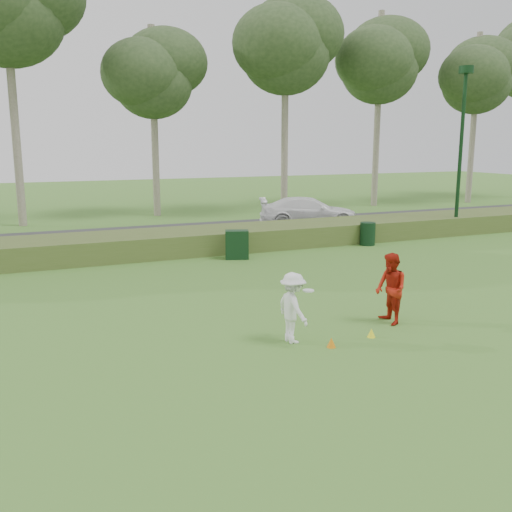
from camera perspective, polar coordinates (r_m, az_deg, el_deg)
name	(u,v)px	position (r m, az deg, el deg)	size (l,w,h in m)	color
ground	(323,340)	(13.74, 6.70, -8.36)	(120.00, 120.00, 0.00)	#3B7226
reed_strip	(181,242)	(24.43, -7.46, 1.44)	(80.00, 3.00, 0.90)	#435A24
park_road	(154,234)	(29.27, -10.15, 2.17)	(80.00, 6.00, 0.06)	#2D2D2D
lamp_post	(463,121)	(30.24, 19.97, 12.55)	(0.70, 0.70, 8.18)	black
tree_3	(5,5)	(34.87, -23.79, 22.00)	(7.80, 7.80, 15.50)	gray
tree_4	(153,75)	(36.89, -10.29, 17.38)	(6.24, 6.24, 11.50)	gray
tree_5	(286,46)	(37.96, 2.97, 20.22)	(7.28, 7.28, 14.00)	gray
tree_6	(380,62)	(43.07, 12.26, 18.43)	(7.02, 7.02, 13.50)	gray
tree_7	(477,77)	(47.27, 21.22, 16.36)	(6.50, 6.50, 12.50)	gray
player_white	(293,308)	(13.31, 3.71, -5.19)	(0.88, 1.12, 1.67)	white
player_red	(391,289)	(15.01, 13.33, -3.22)	(0.90, 0.70, 1.84)	#AF1D0F
cone_orange	(331,342)	(13.28, 7.54, -8.57)	(0.21, 0.21, 0.23)	orange
cone_yellow	(371,333)	(14.09, 11.46, -7.55)	(0.20, 0.20, 0.22)	#FFF41A
utility_cabinet	(237,245)	(22.81, -1.92, 1.15)	(0.92, 0.57, 1.15)	black
trash_bin	(368,234)	(26.36, 11.10, 2.20)	(0.69, 0.69, 1.03)	black
car_right	(309,212)	(31.50, 5.30, 4.44)	(2.20, 5.42, 1.57)	white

